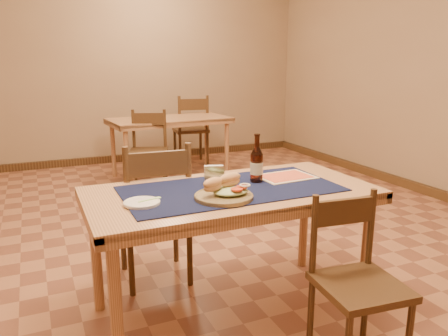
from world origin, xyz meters
name	(u,v)px	position (x,y,z in m)	size (l,w,h in m)	color
room	(183,68)	(0.00, 0.00, 1.40)	(6.04, 7.04, 2.84)	#9B6343
main_table	(231,203)	(0.00, -0.80, 0.67)	(1.60, 0.80, 0.75)	tan
placemat	(231,189)	(0.00, -0.80, 0.75)	(1.20, 0.60, 0.01)	#0E1436
baseboard	(187,250)	(0.00, 0.00, 0.05)	(6.00, 7.00, 0.10)	#49311A
back_table	(170,124)	(0.61, 2.39, 0.67)	(1.55, 0.87, 0.75)	tan
chair_main_far	(155,210)	(-0.31, -0.27, 0.50)	(0.47, 0.47, 0.96)	#49311A
chair_main_near	(356,279)	(0.37, -1.44, 0.43)	(0.42, 0.42, 0.83)	#49311A
chair_back_near	(149,149)	(0.20, 1.88, 0.47)	(0.54, 0.54, 0.91)	#49311A
chair_back_far	(191,129)	(1.08, 2.90, 0.52)	(0.51, 0.51, 0.99)	#49311A
sandwich_plate	(225,192)	(-0.10, -0.95, 0.79)	(0.31, 0.31, 0.12)	brown
side_plate	(142,202)	(-0.52, -0.87, 0.76)	(0.18, 0.18, 0.02)	white
fork	(151,199)	(-0.47, -0.86, 0.77)	(0.12, 0.05, 0.00)	#AAE980
beer_bottle	(257,164)	(0.19, -0.74, 0.86)	(0.08, 0.08, 0.28)	#3F160B
napkin_holder	(214,175)	(-0.05, -0.68, 0.81)	(0.13, 0.08, 0.11)	silver
menu_card	(286,176)	(0.41, -0.71, 0.76)	(0.35, 0.27, 0.01)	beige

